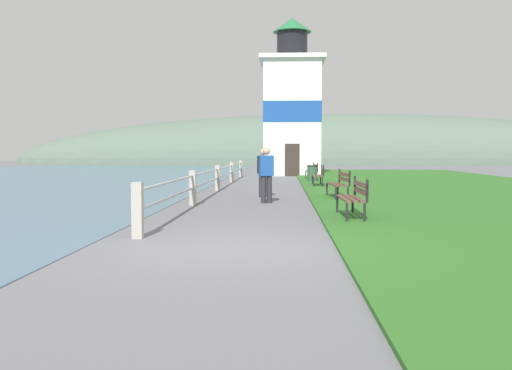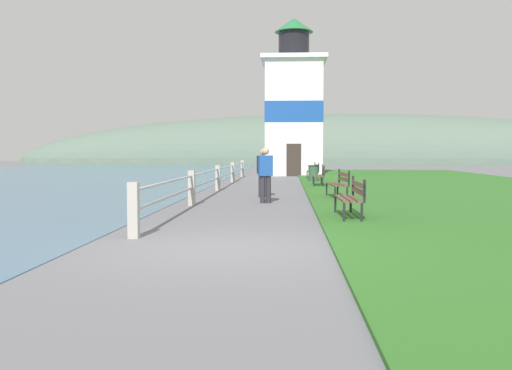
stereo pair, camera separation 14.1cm
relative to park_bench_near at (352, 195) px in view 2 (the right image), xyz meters
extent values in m
plane|color=slate|center=(-2.50, -4.04, -0.54)|extent=(160.00, 160.00, 0.00)
cube|color=#2D6623|center=(5.24, 10.90, -0.51)|extent=(12.00, 44.84, 0.06)
cube|color=#A8A399|center=(-4.14, -3.04, -0.05)|extent=(0.18, 0.18, 0.99)
cube|color=#A8A399|center=(-4.14, 3.06, -0.05)|extent=(0.18, 0.18, 0.99)
cube|color=#A8A399|center=(-4.14, 9.16, -0.05)|extent=(0.18, 0.18, 0.99)
cube|color=#A8A399|center=(-4.14, 15.26, -0.05)|extent=(0.18, 0.18, 0.99)
cube|color=#A8A399|center=(-4.14, 21.37, -0.05)|extent=(0.18, 0.18, 0.99)
cylinder|color=#B2B2B7|center=(-4.14, 9.16, 0.30)|extent=(0.06, 24.41, 0.06)
cylinder|color=#B2B2B7|center=(-4.14, 9.16, -0.05)|extent=(0.06, 24.41, 0.06)
cube|color=brown|center=(-0.24, 0.00, -0.07)|extent=(0.15, 1.84, 0.04)
cube|color=brown|center=(-0.09, 0.00, -0.07)|extent=(0.15, 1.84, 0.04)
cube|color=brown|center=(0.06, 0.00, -0.07)|extent=(0.15, 1.84, 0.04)
cube|color=brown|center=(0.14, 0.00, 0.25)|extent=(0.09, 1.84, 0.11)
cube|color=brown|center=(0.14, 0.00, 0.09)|extent=(0.09, 1.84, 0.11)
cube|color=black|center=(-0.26, -0.90, -0.31)|extent=(0.05, 0.05, 0.45)
cube|color=black|center=(-0.29, 0.89, -0.31)|extent=(0.05, 0.05, 0.45)
cube|color=black|center=(0.11, -0.89, -0.31)|extent=(0.05, 0.05, 0.45)
cube|color=black|center=(0.08, 0.90, -0.31)|extent=(0.05, 0.05, 0.45)
cube|color=black|center=(0.16, -0.89, 0.16)|extent=(0.05, 0.05, 0.49)
cube|color=black|center=(0.13, 0.90, 0.16)|extent=(0.05, 0.05, 0.49)
cube|color=brown|center=(-0.01, 5.47, -0.07)|extent=(0.25, 1.84, 0.04)
cube|color=brown|center=(0.13, 5.48, -0.07)|extent=(0.25, 1.84, 0.04)
cube|color=brown|center=(0.28, 5.49, -0.07)|extent=(0.25, 1.84, 0.04)
cube|color=brown|center=(0.36, 5.50, 0.25)|extent=(0.19, 1.83, 0.11)
cube|color=brown|center=(0.36, 5.50, 0.09)|extent=(0.19, 1.83, 0.11)
cube|color=black|center=(0.01, 4.58, -0.31)|extent=(0.05, 0.05, 0.45)
cube|color=black|center=(-0.12, 6.35, -0.31)|extent=(0.05, 0.05, 0.45)
cube|color=black|center=(0.38, 4.61, -0.31)|extent=(0.05, 0.05, 0.45)
cube|color=black|center=(0.25, 6.38, -0.31)|extent=(0.05, 0.05, 0.45)
cube|color=black|center=(0.43, 4.61, 0.16)|extent=(0.05, 0.05, 0.49)
cube|color=black|center=(0.30, 6.39, 0.16)|extent=(0.05, 0.05, 0.49)
cube|color=brown|center=(-0.26, 11.99, -0.07)|extent=(0.16, 1.77, 0.04)
cube|color=brown|center=(-0.11, 11.98, -0.07)|extent=(0.16, 1.77, 0.04)
cube|color=brown|center=(0.03, 11.98, -0.07)|extent=(0.16, 1.77, 0.04)
cube|color=brown|center=(0.12, 11.98, 0.25)|extent=(0.10, 1.77, 0.11)
cube|color=brown|center=(0.12, 11.98, 0.09)|extent=(0.10, 1.77, 0.11)
cube|color=black|center=(-0.32, 11.13, -0.31)|extent=(0.05, 0.05, 0.45)
cube|color=black|center=(-0.28, 12.85, -0.31)|extent=(0.05, 0.05, 0.45)
cube|color=black|center=(0.05, 11.12, -0.31)|extent=(0.05, 0.05, 0.45)
cube|color=black|center=(0.09, 12.84, -0.31)|extent=(0.05, 0.05, 0.45)
cube|color=black|center=(0.10, 11.12, 0.16)|extent=(0.05, 0.05, 0.49)
cube|color=black|center=(0.14, 12.84, 0.16)|extent=(0.05, 0.05, 0.49)
cube|color=brown|center=(-0.26, 17.33, -0.07)|extent=(0.22, 2.00, 0.04)
cube|color=brown|center=(-0.12, 17.34, -0.07)|extent=(0.22, 2.00, 0.04)
cube|color=brown|center=(0.03, 17.34, -0.07)|extent=(0.22, 2.00, 0.04)
cube|color=brown|center=(0.12, 17.35, 0.25)|extent=(0.16, 2.00, 0.11)
cube|color=brown|center=(0.12, 17.35, 0.09)|extent=(0.16, 2.00, 0.11)
cube|color=black|center=(-0.25, 16.35, -0.31)|extent=(0.05, 0.05, 0.45)
cube|color=black|center=(-0.35, 18.30, -0.31)|extent=(0.05, 0.05, 0.45)
cube|color=black|center=(0.12, 16.37, -0.31)|extent=(0.05, 0.05, 0.45)
cube|color=black|center=(0.01, 18.32, -0.31)|extent=(0.05, 0.05, 0.45)
cube|color=black|center=(0.17, 16.38, 0.16)|extent=(0.05, 0.05, 0.49)
cube|color=black|center=(0.06, 18.32, 0.16)|extent=(0.05, 0.05, 0.49)
cube|color=white|center=(-1.04, 23.96, 3.07)|extent=(3.56, 3.56, 7.22)
cube|color=#194799|center=(-1.04, 23.96, 3.43)|extent=(3.60, 3.60, 1.30)
cube|color=white|center=(-1.04, 23.96, 6.80)|extent=(4.09, 4.09, 0.25)
cylinder|color=black|center=(-1.04, 23.96, 7.75)|extent=(1.96, 1.96, 1.63)
cone|color=#23703D|center=(-1.04, 23.96, 9.01)|extent=(2.45, 2.45, 0.90)
cube|color=#332823|center=(-1.04, 22.16, 0.46)|extent=(0.90, 0.06, 2.00)
cylinder|color=#28282D|center=(-2.33, 6.09, -0.14)|extent=(0.15, 0.15, 0.79)
cylinder|color=#28282D|center=(-2.16, 6.14, -0.14)|extent=(0.15, 0.15, 0.79)
cube|color=#232328|center=(-2.25, 6.12, 0.54)|extent=(0.44, 0.32, 0.59)
sphere|color=tan|center=(-2.25, 6.12, 0.97)|extent=(0.21, 0.21, 0.21)
cylinder|color=#28282D|center=(-2.17, 3.90, -0.14)|extent=(0.15, 0.15, 0.80)
cylinder|color=#28282D|center=(-2.00, 3.94, -0.14)|extent=(0.15, 0.15, 0.80)
cube|color=#1E4C99|center=(-2.09, 3.92, 0.57)|extent=(0.44, 0.31, 0.60)
sphere|color=tan|center=(-2.09, 3.92, 1.00)|extent=(0.22, 0.22, 0.22)
cylinder|color=#2D5138|center=(-0.14, 15.50, -0.14)|extent=(0.50, 0.50, 0.80)
cylinder|color=black|center=(-0.14, 15.50, 0.28)|extent=(0.54, 0.54, 0.04)
ellipsoid|color=#566B5B|center=(5.50, 55.85, -0.54)|extent=(80.00, 16.00, 12.00)
camera|label=1|loc=(-1.60, -12.86, 0.99)|focal=40.00mm
camera|label=2|loc=(-1.46, -12.85, 0.99)|focal=40.00mm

